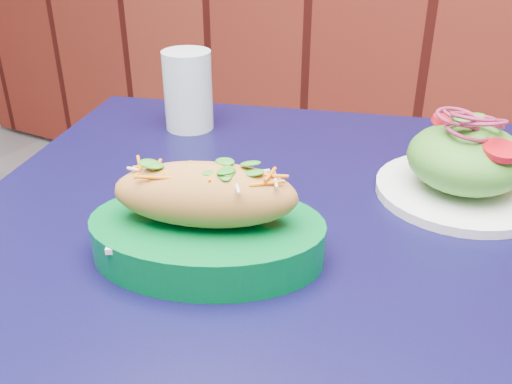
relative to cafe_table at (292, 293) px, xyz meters
The scene contains 4 objects.
cafe_table is the anchor object (origin of this frame).
banh_mi_basket 0.17m from the cafe_table, 124.34° to the right, with size 0.29×0.24×0.11m.
salad_plate 0.26m from the cafe_table, 50.86° to the left, with size 0.21×0.21×0.12m.
water_glass 0.38m from the cafe_table, 144.25° to the left, with size 0.08×0.08×0.12m, color silver.
Camera 1 is at (-0.02, 1.21, 1.09)m, focal length 40.00 mm.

